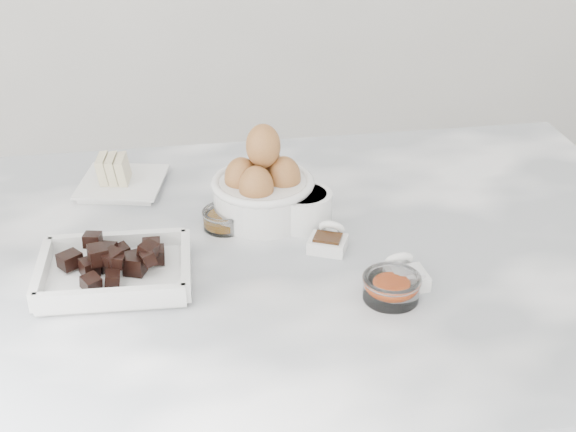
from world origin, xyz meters
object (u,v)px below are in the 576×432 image
object	(u,v)px
sugar_ramekin	(303,207)
vanilla_spoon	(329,240)
egg_bowl	(263,187)
zest_bowl	(391,286)
honey_bowl	(224,218)
chocolate_dish	(114,267)
salt_spoon	(404,274)
butter_plate	(121,178)

from	to	relation	value
sugar_ramekin	vanilla_spoon	distance (m)	0.08
egg_bowl	zest_bowl	size ratio (longest dim) A/B	2.03
honey_bowl	vanilla_spoon	world-z (taller)	vanilla_spoon
vanilla_spoon	sugar_ramekin	bearing A→B (deg)	107.32
egg_bowl	vanilla_spoon	distance (m)	0.14
egg_bowl	honey_bowl	xyz separation A→B (m)	(-0.06, -0.03, -0.03)
honey_bowl	zest_bowl	bearing A→B (deg)	-48.23
vanilla_spoon	chocolate_dish	bearing A→B (deg)	-172.42
honey_bowl	zest_bowl	xyz separation A→B (m)	(0.20, -0.22, 0.00)
vanilla_spoon	salt_spoon	world-z (taller)	salt_spoon
egg_bowl	vanilla_spoon	bearing A→B (deg)	-53.92
zest_bowl	salt_spoon	bearing A→B (deg)	50.56
butter_plate	egg_bowl	bearing A→B (deg)	-30.77
butter_plate	egg_bowl	world-z (taller)	egg_bowl
butter_plate	sugar_ramekin	distance (m)	0.32
chocolate_dish	egg_bowl	bearing A→B (deg)	34.29
zest_bowl	salt_spoon	size ratio (longest dim) A/B	1.10
sugar_ramekin	zest_bowl	bearing A→B (deg)	-69.81
chocolate_dish	zest_bowl	distance (m)	0.37
chocolate_dish	salt_spoon	bearing A→B (deg)	-9.69
zest_bowl	vanilla_spoon	distance (m)	0.15
honey_bowl	salt_spoon	world-z (taller)	salt_spoon
butter_plate	egg_bowl	xyz separation A→B (m)	(0.22, -0.13, 0.03)
sugar_ramekin	honey_bowl	distance (m)	0.12
salt_spoon	zest_bowl	bearing A→B (deg)	-129.44
zest_bowl	salt_spoon	xyz separation A→B (m)	(0.03, 0.03, -0.00)
zest_bowl	salt_spoon	world-z (taller)	salt_spoon
butter_plate	zest_bowl	world-z (taller)	butter_plate
sugar_ramekin	zest_bowl	xyz separation A→B (m)	(0.08, -0.21, -0.01)
zest_bowl	vanilla_spoon	world-z (taller)	vanilla_spoon
butter_plate	salt_spoon	bearing A→B (deg)	-42.30
sugar_ramekin	egg_bowl	distance (m)	0.07
chocolate_dish	honey_bowl	world-z (taller)	chocolate_dish
sugar_ramekin	salt_spoon	bearing A→B (deg)	-60.07
egg_bowl	salt_spoon	size ratio (longest dim) A/B	2.23
honey_bowl	vanilla_spoon	bearing A→B (deg)	-30.43
chocolate_dish	sugar_ramekin	size ratio (longest dim) A/B	2.40
butter_plate	zest_bowl	xyz separation A→B (m)	(0.36, -0.38, 0.00)
honey_bowl	vanilla_spoon	distance (m)	0.17
sugar_ramekin	salt_spoon	xyz separation A→B (m)	(0.11, -0.18, -0.01)
chocolate_dish	sugar_ramekin	distance (m)	0.30
sugar_ramekin	honey_bowl	bearing A→B (deg)	176.51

